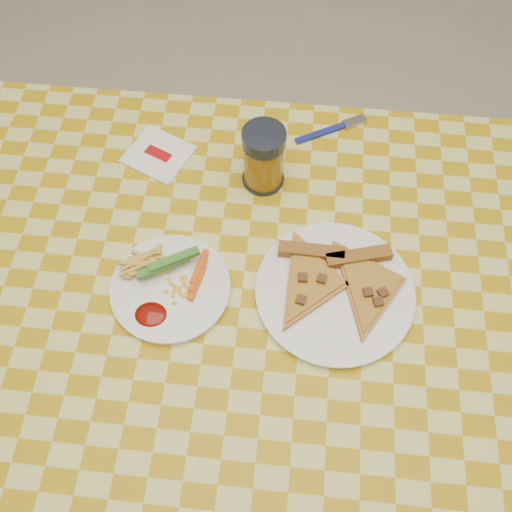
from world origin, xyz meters
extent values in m
plane|color=beige|center=(0.00, 0.00, 0.00)|extent=(8.00, 8.00, 0.00)
cylinder|color=silver|center=(-0.54, 0.34, 0.35)|extent=(0.06, 0.06, 0.71)
cylinder|color=silver|center=(0.54, 0.34, 0.35)|extent=(0.06, 0.06, 0.71)
cube|color=#533B1C|center=(0.00, 0.00, 0.73)|extent=(1.20, 0.80, 0.04)
cylinder|color=white|center=(-0.17, -0.01, 0.76)|extent=(0.21, 0.21, 0.01)
cylinder|color=white|center=(0.11, 0.01, 0.76)|extent=(0.30, 0.30, 0.01)
cube|color=#14570D|center=(-0.18, 0.02, 0.79)|extent=(0.09, 0.07, 0.02)
cube|color=#E6510A|center=(-0.13, 0.01, 0.78)|extent=(0.06, 0.08, 0.01)
ellipsoid|color=#6C0902|center=(-0.19, -0.07, 0.77)|extent=(0.05, 0.05, 0.01)
cube|color=#936421|center=(0.06, 0.07, 0.78)|extent=(0.11, 0.03, 0.02)
cube|color=#936421|center=(0.14, 0.07, 0.78)|extent=(0.12, 0.05, 0.02)
cylinder|color=black|center=(-0.04, 0.24, 0.76)|extent=(0.08, 0.08, 0.01)
cylinder|color=#925F0F|center=(-0.04, 0.24, 0.81)|extent=(0.07, 0.07, 0.11)
cylinder|color=black|center=(-0.04, 0.24, 0.87)|extent=(0.08, 0.08, 0.03)
cube|color=white|center=(-0.25, 0.27, 0.76)|extent=(0.15, 0.14, 0.01)
cube|color=#B20A11|center=(-0.25, 0.27, 0.76)|extent=(0.06, 0.04, 0.00)
cube|color=navy|center=(0.07, 0.36, 0.76)|extent=(0.10, 0.07, 0.01)
cube|color=silver|center=(0.13, 0.40, 0.76)|extent=(0.05, 0.04, 0.00)
camera|label=1|loc=(0.02, -0.43, 1.64)|focal=40.00mm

